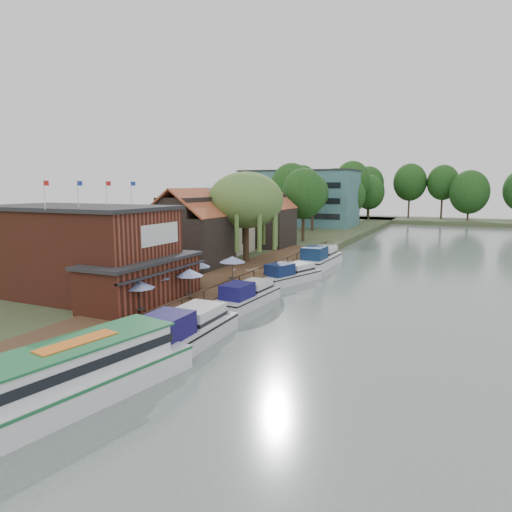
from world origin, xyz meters
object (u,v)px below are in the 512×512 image
at_px(cottage_b, 211,221).
at_px(cruiser_3, 320,256).
at_px(cruiser_0, 184,326).
at_px(willow, 246,217).
at_px(tour_boat, 66,374).
at_px(pub, 96,252).
at_px(cruiser_2, 290,272).
at_px(cottage_c, 266,217).
at_px(cottage_a, 189,228).
at_px(swan, 131,374).
at_px(hotel_block, 299,198).
at_px(umbrella_0, 139,297).
at_px(umbrella_3, 197,274).
at_px(umbrella_2, 190,284).
at_px(umbrella_4, 232,269).
at_px(umbrella_1, 157,287).
at_px(cruiser_1, 247,293).

relative_size(cottage_b, cruiser_3, 0.89).
height_order(cruiser_0, cruiser_3, cruiser_3).
relative_size(willow, tour_boat, 0.81).
relative_size(pub, tour_boat, 1.55).
xyz_separation_m(willow, cruiser_2, (6.97, -3.99, -5.14)).
height_order(cottage_c, willow, willow).
distance_m(cottage_a, swan, 27.90).
bearing_deg(cruiser_0, tour_boat, -95.37).
bearing_deg(hotel_block, umbrella_0, -78.87).
xyz_separation_m(umbrella_3, tour_boat, (4.85, -18.78, -0.88)).
relative_size(cottage_a, umbrella_2, 3.62).
distance_m(cottage_b, umbrella_3, 21.76).
bearing_deg(cruiser_3, swan, -87.49).
bearing_deg(swan, umbrella_4, 101.76).
relative_size(umbrella_4, cruiser_3, 0.23).
distance_m(hotel_block, swan, 83.11).
height_order(cruiser_2, tour_boat, tour_boat).
bearing_deg(umbrella_0, swan, -54.37).
relative_size(umbrella_2, umbrella_3, 0.97).
distance_m(umbrella_4, tour_boat, 22.44).
bearing_deg(umbrella_2, umbrella_4, 89.81).
relative_size(umbrella_0, umbrella_3, 0.97).
xyz_separation_m(hotel_block, umbrella_0, (14.55, -73.93, -4.86)).
distance_m(cottage_a, umbrella_1, 16.53).
distance_m(pub, hotel_block, 71.49).
distance_m(umbrella_3, cruiser_3, 21.26).
height_order(willow, tour_boat, willow).
xyz_separation_m(cottage_a, willow, (4.50, 5.00, 0.96)).
relative_size(hotel_block, tour_boat, 1.96).
height_order(tour_boat, swan, tour_boat).
bearing_deg(swan, hotel_block, 103.47).
bearing_deg(umbrella_4, cottage_b, 125.75).
bearing_deg(swan, cruiser_2, 91.83).
xyz_separation_m(umbrella_1, umbrella_3, (0.00, 5.57, 0.00)).
relative_size(umbrella_3, tour_boat, 0.19).
relative_size(hotel_block, umbrella_3, 10.38).
height_order(cruiser_0, swan, cruiser_0).
xyz_separation_m(pub, cruiser_1, (10.42, 6.02, -3.59)).
bearing_deg(cruiser_3, umbrella_0, -96.38).
xyz_separation_m(cottage_c, umbrella_1, (5.71, -33.81, -2.96)).
bearing_deg(umbrella_1, cruiser_1, 51.08).
relative_size(umbrella_3, cruiser_2, 0.27).
xyz_separation_m(willow, umbrella_2, (3.87, -17.91, -3.93)).
bearing_deg(umbrella_4, swan, -78.24).
height_order(cottage_a, umbrella_2, cottage_a).
bearing_deg(cottage_a, cottage_b, 106.70).
relative_size(cottage_a, umbrella_0, 3.62).
relative_size(pub, cottage_a, 2.33).
relative_size(umbrella_0, cruiser_3, 0.22).
relative_size(cottage_a, willow, 0.82).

